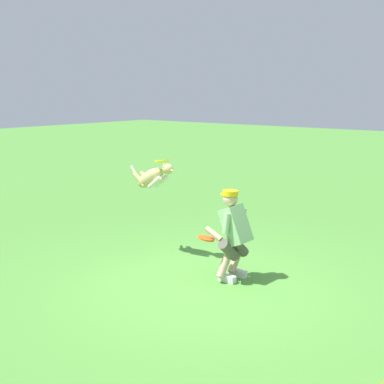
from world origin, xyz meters
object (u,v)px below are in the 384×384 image
object	(u,v)px
frisbee_flying	(162,161)
frisbee_held	(206,238)
person	(233,232)
dog	(153,177)

from	to	relation	value
frisbee_flying	frisbee_held	bearing A→B (deg)	161.82
person	frisbee_held	size ratio (longest dim) A/B	5.30
dog	frisbee_flying	world-z (taller)	frisbee_flying
dog	frisbee_flying	distance (m)	0.37
person	frisbee_flying	world-z (taller)	frisbee_flying
person	frisbee_flying	xyz separation A→B (m)	(1.49, -0.15, 0.88)
person	frisbee_flying	distance (m)	1.74
dog	frisbee_held	bearing A→B (deg)	-11.37
person	dog	world-z (taller)	dog
person	frisbee_held	world-z (taller)	person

